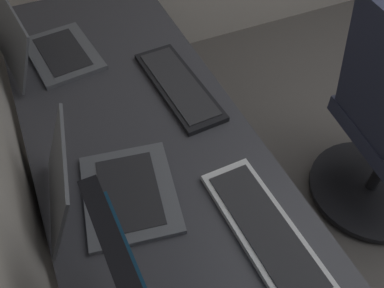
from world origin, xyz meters
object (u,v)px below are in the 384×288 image
drawer_pedestal (146,213)px  laptop_leftmost (43,49)px  keyboard_spare (265,230)px  keyboard_main (179,85)px  laptop_left (103,189)px

drawer_pedestal → laptop_leftmost: bearing=17.2°
drawer_pedestal → keyboard_spare: size_ratio=1.64×
drawer_pedestal → keyboard_main: 0.48m
keyboard_main → keyboard_spare: bearing=178.6°
laptop_leftmost → laptop_left: size_ratio=0.94×
laptop_left → keyboard_spare: 0.42m
drawer_pedestal → laptop_left: (-0.15, 0.13, 0.44)m
drawer_pedestal → keyboard_main: bearing=-50.3°
laptop_leftmost → keyboard_main: 0.49m
laptop_leftmost → keyboard_spare: bearing=-158.5°
keyboard_main → laptop_left: bearing=133.4°
laptop_left → keyboard_main: 0.48m
laptop_leftmost → laptop_left: laptop_left is taller
keyboard_spare → drawer_pedestal: bearing=26.5°
drawer_pedestal → laptop_leftmost: (0.50, 0.16, 0.43)m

